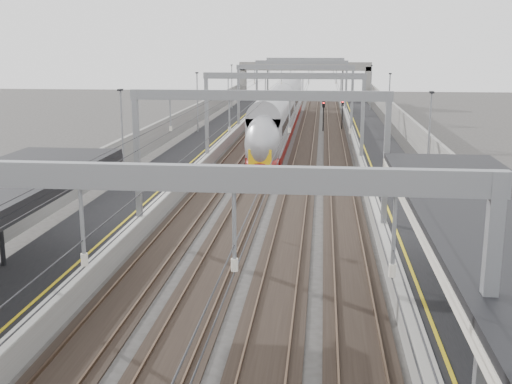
# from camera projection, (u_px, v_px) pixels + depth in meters

# --- Properties ---
(platform_left) EXTENTS (4.00, 120.00, 1.00)m
(platform_left) POSITION_uv_depth(u_px,v_px,m) (194.00, 153.00, 56.17)
(platform_left) COLOR black
(platform_left) RESTS_ON ground
(platform_right) EXTENTS (4.00, 120.00, 1.00)m
(platform_right) POSITION_uv_depth(u_px,v_px,m) (379.00, 156.00, 54.55)
(platform_right) COLOR black
(platform_right) RESTS_ON ground
(tracks) EXTENTS (11.40, 140.00, 0.20)m
(tracks) POSITION_uv_depth(u_px,v_px,m) (285.00, 160.00, 55.46)
(tracks) COLOR black
(tracks) RESTS_ON ground
(overhead_line) EXTENTS (13.00, 140.00, 6.60)m
(overhead_line) POSITION_uv_depth(u_px,v_px,m) (290.00, 84.00, 60.50)
(overhead_line) COLOR gray
(overhead_line) RESTS_ON platform_left
(overbridge) EXTENTS (22.00, 2.20, 6.90)m
(overbridge) POSITION_uv_depth(u_px,v_px,m) (305.00, 72.00, 107.58)
(overbridge) COLOR slate
(overbridge) RESTS_ON ground
(wall_left) EXTENTS (0.30, 120.00, 3.20)m
(wall_left) POSITION_uv_depth(u_px,v_px,m) (158.00, 140.00, 56.24)
(wall_left) COLOR slate
(wall_left) RESTS_ON ground
(wall_right) EXTENTS (0.30, 120.00, 3.20)m
(wall_right) POSITION_uv_depth(u_px,v_px,m) (418.00, 144.00, 53.98)
(wall_right) COLOR slate
(wall_right) RESTS_ON ground
(train) EXTENTS (2.79, 50.83, 4.41)m
(train) POSITION_uv_depth(u_px,v_px,m) (281.00, 115.00, 70.88)
(train) COLOR maroon
(train) RESTS_ON ground
(signal_green) EXTENTS (0.32, 0.32, 3.48)m
(signal_green) POSITION_uv_depth(u_px,v_px,m) (260.00, 102.00, 84.53)
(signal_green) COLOR black
(signal_green) RESTS_ON ground
(signal_red_near) EXTENTS (0.32, 0.32, 3.48)m
(signal_red_near) POSITION_uv_depth(u_px,v_px,m) (323.00, 110.00, 73.58)
(signal_red_near) COLOR black
(signal_red_near) RESTS_ON ground
(signal_red_far) EXTENTS (0.32, 0.32, 3.48)m
(signal_red_far) POSITION_uv_depth(u_px,v_px,m) (342.00, 109.00, 74.98)
(signal_red_far) COLOR black
(signal_red_far) RESTS_ON ground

